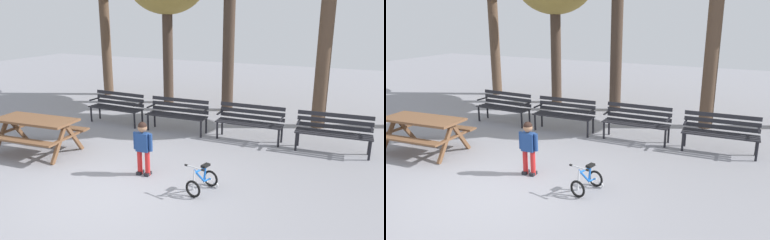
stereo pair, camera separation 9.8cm
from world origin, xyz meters
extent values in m
plane|color=gray|center=(0.00, 0.00, 0.00)|extent=(36.00, 36.00, 0.00)
cube|color=brown|center=(-2.63, 0.96, 0.74)|extent=(1.85, 0.89, 0.05)
cube|color=brown|center=(-2.59, 0.42, 0.45)|extent=(1.81, 0.37, 0.04)
cube|color=brown|center=(-2.67, 1.51, 0.45)|extent=(1.81, 0.37, 0.04)
cube|color=brown|center=(-3.39, 0.66, 0.36)|extent=(0.10, 0.57, 0.76)
cube|color=brown|center=(-3.43, 1.16, 0.36)|extent=(0.10, 0.57, 0.76)
cube|color=brown|center=(-3.41, 0.91, 0.42)|extent=(0.16, 1.10, 0.04)
cube|color=brown|center=(-1.84, 0.77, 0.36)|extent=(0.10, 0.57, 0.76)
cube|color=brown|center=(-1.87, 1.27, 0.36)|extent=(0.10, 0.57, 0.76)
cube|color=brown|center=(-1.86, 1.02, 0.42)|extent=(0.16, 1.10, 0.04)
cube|color=#232328|center=(-2.42, 3.74, 0.44)|extent=(1.60, 0.15, 0.03)
cube|color=#232328|center=(-2.42, 3.62, 0.44)|extent=(1.60, 0.15, 0.03)
cube|color=#232328|center=(-2.43, 3.50, 0.44)|extent=(1.60, 0.15, 0.03)
cube|color=#232328|center=(-2.43, 3.38, 0.44)|extent=(1.60, 0.15, 0.03)
cube|color=#232328|center=(-2.41, 3.78, 0.54)|extent=(1.60, 0.12, 0.09)
cube|color=#232328|center=(-2.41, 3.78, 0.67)|extent=(1.60, 0.12, 0.09)
cube|color=#232328|center=(-2.41, 3.78, 0.81)|extent=(1.60, 0.12, 0.09)
cylinder|color=black|center=(-1.68, 3.37, 0.22)|extent=(0.05, 0.05, 0.44)
cylinder|color=black|center=(-1.67, 3.72, 0.22)|extent=(0.05, 0.05, 0.44)
cube|color=black|center=(-1.67, 3.54, 0.62)|extent=(0.06, 0.40, 0.03)
cylinder|color=black|center=(-3.18, 3.44, 0.22)|extent=(0.05, 0.05, 0.44)
cylinder|color=black|center=(-3.16, 3.80, 0.22)|extent=(0.05, 0.05, 0.44)
cube|color=black|center=(-3.17, 3.62, 0.62)|extent=(0.06, 0.40, 0.03)
cube|color=#232328|center=(-0.53, 3.73, 0.44)|extent=(1.60, 0.10, 0.03)
cube|color=#232328|center=(-0.53, 3.61, 0.44)|extent=(1.60, 0.10, 0.03)
cube|color=#232328|center=(-0.52, 3.49, 0.44)|extent=(1.60, 0.10, 0.03)
cube|color=#232328|center=(-0.52, 3.37, 0.44)|extent=(1.60, 0.10, 0.03)
cube|color=#232328|center=(-0.53, 3.77, 0.54)|extent=(1.60, 0.07, 0.09)
cube|color=#232328|center=(-0.53, 3.77, 0.67)|extent=(1.60, 0.07, 0.09)
cube|color=#232328|center=(-0.53, 3.77, 0.81)|extent=(1.60, 0.07, 0.09)
cylinder|color=black|center=(0.23, 3.41, 0.22)|extent=(0.05, 0.05, 0.44)
cylinder|color=black|center=(0.22, 3.77, 0.22)|extent=(0.05, 0.05, 0.44)
cube|color=black|center=(0.22, 3.59, 0.62)|extent=(0.05, 0.40, 0.03)
cylinder|color=black|center=(-1.27, 3.38, 0.22)|extent=(0.05, 0.05, 0.44)
cylinder|color=black|center=(-1.28, 3.74, 0.22)|extent=(0.05, 0.05, 0.44)
cube|color=black|center=(-1.28, 3.56, 0.62)|extent=(0.05, 0.40, 0.03)
cube|color=#232328|center=(1.37, 3.84, 0.44)|extent=(1.60, 0.08, 0.03)
cube|color=#232328|center=(1.37, 3.72, 0.44)|extent=(1.60, 0.08, 0.03)
cube|color=#232328|center=(1.38, 3.60, 0.44)|extent=(1.60, 0.08, 0.03)
cube|color=#232328|center=(1.38, 3.48, 0.44)|extent=(1.60, 0.08, 0.03)
cube|color=#232328|center=(1.37, 3.88, 0.54)|extent=(1.60, 0.05, 0.09)
cube|color=#232328|center=(1.37, 3.88, 0.67)|extent=(1.60, 0.05, 0.09)
cube|color=#232328|center=(1.37, 3.88, 0.81)|extent=(1.60, 0.05, 0.09)
cylinder|color=black|center=(2.13, 3.50, 0.22)|extent=(0.05, 0.05, 0.44)
cylinder|color=black|center=(2.12, 3.86, 0.22)|extent=(0.05, 0.05, 0.44)
cube|color=black|center=(2.13, 3.68, 0.62)|extent=(0.04, 0.40, 0.03)
cylinder|color=black|center=(0.63, 3.49, 0.22)|extent=(0.05, 0.05, 0.44)
cylinder|color=black|center=(0.62, 3.85, 0.22)|extent=(0.05, 0.05, 0.44)
cube|color=black|center=(0.63, 3.67, 0.62)|extent=(0.04, 0.40, 0.03)
cube|color=#232328|center=(3.27, 3.80, 0.44)|extent=(1.60, 0.12, 0.03)
cube|color=#232328|center=(3.27, 3.68, 0.44)|extent=(1.60, 0.12, 0.03)
cube|color=#232328|center=(3.28, 3.56, 0.44)|extent=(1.60, 0.12, 0.03)
cube|color=#232328|center=(3.28, 3.44, 0.44)|extent=(1.60, 0.12, 0.03)
cube|color=#232328|center=(3.27, 3.84, 0.54)|extent=(1.60, 0.10, 0.09)
cube|color=#232328|center=(3.27, 3.84, 0.67)|extent=(1.60, 0.10, 0.09)
cube|color=#232328|center=(3.27, 3.84, 0.81)|extent=(1.60, 0.10, 0.09)
cylinder|color=black|center=(4.03, 3.48, 0.22)|extent=(0.05, 0.05, 0.44)
cylinder|color=black|center=(4.02, 3.84, 0.22)|extent=(0.05, 0.05, 0.44)
cube|color=black|center=(4.02, 3.66, 0.62)|extent=(0.05, 0.40, 0.03)
cylinder|color=black|center=(2.53, 3.43, 0.22)|extent=(0.05, 0.05, 0.44)
cylinder|color=black|center=(2.52, 3.79, 0.22)|extent=(0.05, 0.05, 0.44)
cube|color=black|center=(2.52, 3.61, 0.62)|extent=(0.05, 0.40, 0.03)
cylinder|color=red|center=(0.22, 0.89, 0.24)|extent=(0.09, 0.09, 0.48)
cube|color=black|center=(0.22, 0.89, 0.03)|extent=(0.09, 0.16, 0.06)
cylinder|color=red|center=(0.05, 0.89, 0.24)|extent=(0.09, 0.09, 0.48)
cube|color=black|center=(0.05, 0.89, 0.03)|extent=(0.09, 0.16, 0.06)
cube|color=navy|center=(0.13, 0.89, 0.66)|extent=(0.25, 0.15, 0.35)
sphere|color=#996B4C|center=(0.13, 0.89, 0.93)|extent=(0.18, 0.18, 0.18)
sphere|color=black|center=(0.13, 0.89, 0.96)|extent=(0.17, 0.17, 0.17)
cylinder|color=navy|center=(0.30, 0.90, 0.67)|extent=(0.07, 0.07, 0.33)
cylinder|color=navy|center=(-0.03, 0.89, 0.67)|extent=(0.07, 0.07, 0.33)
torus|color=black|center=(1.37, 0.44, 0.15)|extent=(0.30, 0.10, 0.30)
cylinder|color=silver|center=(1.37, 0.44, 0.15)|extent=(0.06, 0.05, 0.04)
torus|color=black|center=(1.48, 0.95, 0.15)|extent=(0.30, 0.10, 0.30)
cylinder|color=silver|center=(1.48, 0.95, 0.15)|extent=(0.06, 0.05, 0.04)
torus|color=white|center=(1.58, 0.93, 0.05)|extent=(0.11, 0.05, 0.11)
torus|color=white|center=(1.37, 0.98, 0.05)|extent=(0.11, 0.05, 0.11)
cylinder|color=blue|center=(1.40, 0.62, 0.32)|extent=(0.10, 0.31, 0.32)
cylinder|color=blue|center=(1.44, 0.78, 0.30)|extent=(0.05, 0.08, 0.27)
cylinder|color=blue|center=(1.46, 0.85, 0.16)|extent=(0.07, 0.20, 0.05)
cylinder|color=silver|center=(1.37, 0.46, 0.31)|extent=(0.05, 0.08, 0.32)
cylinder|color=blue|center=(1.41, 0.64, 0.42)|extent=(0.10, 0.32, 0.05)
cube|color=black|center=(1.44, 0.80, 0.45)|extent=(0.12, 0.19, 0.04)
cylinder|color=silver|center=(1.37, 0.48, 0.52)|extent=(0.34, 0.10, 0.02)
cylinder|color=black|center=(1.54, 0.45, 0.52)|extent=(0.06, 0.05, 0.04)
cylinder|color=black|center=(1.21, 0.52, 0.52)|extent=(0.06, 0.05, 0.04)
cylinder|color=brown|center=(-5.07, 6.77, 1.91)|extent=(0.36, 0.36, 3.82)
cylinder|color=#423328|center=(-2.32, 6.50, 1.57)|extent=(0.34, 0.34, 3.14)
cylinder|color=#423328|center=(-0.12, 6.32, 1.98)|extent=(0.36, 0.36, 3.97)
cylinder|color=brown|center=(2.75, 5.58, 2.16)|extent=(0.37, 0.37, 4.32)
camera|label=1|loc=(3.72, -4.73, 2.95)|focal=35.09mm
camera|label=2|loc=(3.81, -4.69, 2.95)|focal=35.09mm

